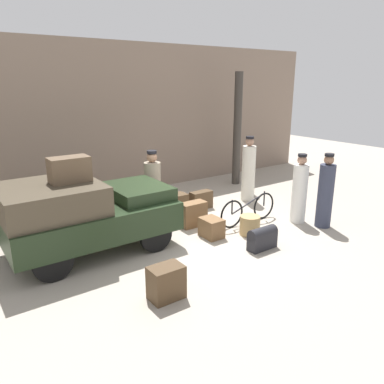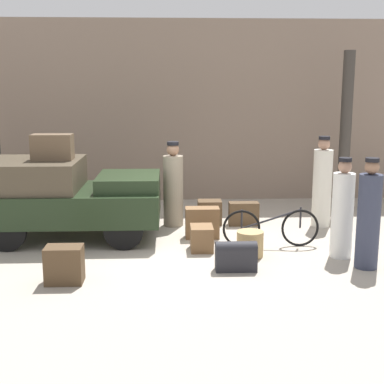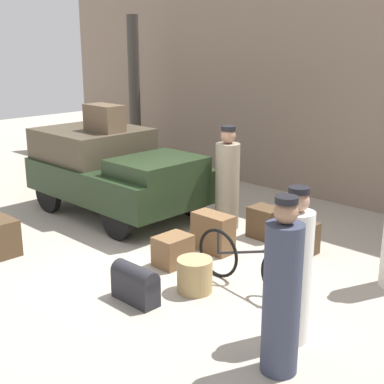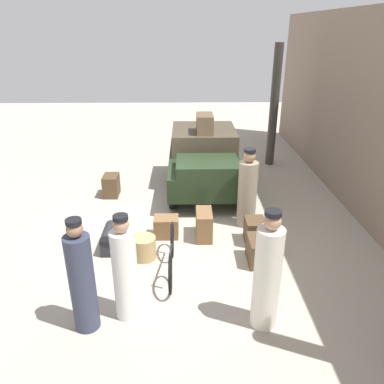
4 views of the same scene
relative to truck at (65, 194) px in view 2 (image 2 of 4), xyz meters
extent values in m
plane|color=#A89E8E|center=(2.21, -0.58, -0.85)|extent=(30.00, 30.00, 0.00)
cube|color=gray|center=(2.21, 3.49, 1.40)|extent=(16.00, 0.15, 4.50)
cylinder|color=#38332D|center=(6.10, 2.21, 0.99)|extent=(0.27, 0.27, 3.67)
cylinder|color=black|center=(1.17, 0.86, -0.50)|extent=(0.71, 0.12, 0.71)
cylinder|color=black|center=(1.17, -0.86, -0.50)|extent=(0.71, 0.12, 0.71)
cylinder|color=black|center=(-0.89, 0.86, -0.50)|extent=(0.71, 0.12, 0.71)
cylinder|color=black|center=(-0.89, -0.86, -0.50)|extent=(0.71, 0.12, 0.71)
cube|color=black|center=(0.14, 0.00, -0.18)|extent=(3.32, 1.87, 0.58)
cube|color=#473D2D|center=(-0.61, 0.00, 0.39)|extent=(1.83, 1.72, 0.56)
cube|color=black|center=(1.22, 0.00, 0.24)|extent=(1.16, 1.46, 0.26)
torus|color=black|center=(4.36, -0.78, -0.50)|extent=(0.69, 0.04, 0.69)
torus|color=black|center=(3.29, -0.78, -0.50)|extent=(0.69, 0.04, 0.69)
cylinder|color=#232328|center=(3.82, -0.78, -0.33)|extent=(1.08, 0.04, 0.37)
cylinder|color=#232328|center=(3.29, -0.78, -0.33)|extent=(0.04, 0.04, 0.35)
cylinder|color=#232328|center=(4.36, -0.78, -0.31)|extent=(0.04, 0.04, 0.39)
cylinder|color=tan|center=(3.36, -1.32, -0.63)|extent=(0.46, 0.46, 0.44)
cylinder|color=white|center=(4.91, -1.41, -0.12)|extent=(0.36, 0.36, 1.45)
sphere|color=tan|center=(4.91, -1.41, 0.72)|extent=(0.23, 0.23, 0.23)
cylinder|color=black|center=(4.91, -1.41, 0.83)|extent=(0.21, 0.21, 0.06)
cylinder|color=#33384C|center=(5.15, -1.98, -0.09)|extent=(0.36, 0.36, 1.52)
sphere|color=#936B51|center=(5.15, -1.98, 0.79)|extent=(0.23, 0.23, 0.23)
cylinder|color=black|center=(5.15, -1.98, 0.90)|extent=(0.21, 0.21, 0.06)
cylinder|color=gray|center=(2.07, 0.82, -0.11)|extent=(0.41, 0.41, 1.47)
sphere|color=#936B51|center=(2.07, 0.82, 0.75)|extent=(0.25, 0.25, 0.25)
cylinder|color=black|center=(2.07, 0.82, 0.88)|extent=(0.24, 0.24, 0.07)
cylinder|color=silver|center=(5.14, 0.62, -0.05)|extent=(0.39, 0.39, 1.60)
sphere|color=tan|center=(5.14, 0.62, 0.88)|extent=(0.24, 0.24, 0.24)
cylinder|color=black|center=(5.14, 0.62, 1.00)|extent=(0.23, 0.23, 0.07)
cube|color=brown|center=(2.56, -0.93, -0.63)|extent=(0.40, 0.51, 0.44)
cube|color=#4C3823|center=(0.42, -2.46, -0.57)|extent=(0.55, 0.38, 0.56)
cube|color=#232328|center=(3.03, -2.03, -0.67)|extent=(0.65, 0.26, 0.35)
cylinder|color=#232328|center=(3.03, -2.03, -0.50)|extent=(0.65, 0.26, 0.26)
cube|color=#4C3823|center=(3.54, 0.78, -0.60)|extent=(0.62, 0.28, 0.49)
cube|color=brown|center=(2.61, -0.14, -0.55)|extent=(0.65, 0.33, 0.59)
cube|color=#4C3823|center=(2.84, 0.89, -0.59)|extent=(0.50, 0.39, 0.51)
cube|color=brown|center=(-0.20, 0.00, 0.91)|extent=(0.75, 0.42, 0.48)
camera|label=1|loc=(-2.33, -7.03, 2.52)|focal=35.00mm
camera|label=2|loc=(1.99, -10.08, 2.03)|focal=50.00mm
camera|label=3|loc=(7.73, -5.85, 2.29)|focal=50.00mm
camera|label=4|loc=(9.46, -0.52, 3.22)|focal=35.00mm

